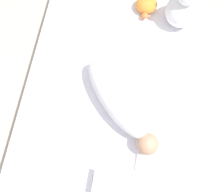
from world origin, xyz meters
TOP-DOWN VIEW (x-y plane):
  - ground_plane at (0.00, 0.00)m, footprint 12.00×12.00m
  - bed_mattress at (0.00, 0.00)m, footprint 1.42×0.89m
  - burp_cloth at (0.24, 0.27)m, footprint 0.24×0.15m
  - swaddled_baby at (0.05, 0.07)m, footprint 0.49×0.46m
  - bunny_plush at (-0.52, 0.33)m, footprint 0.19×0.19m
  - turtle_plush at (-0.57, 0.13)m, footprint 0.15×0.13m

SIDE VIEW (x-z plane):
  - ground_plane at x=0.00m, z-range 0.00..0.00m
  - bed_mattress at x=0.00m, z-range 0.00..0.22m
  - burp_cloth at x=0.24m, z-range 0.22..0.24m
  - turtle_plush at x=-0.57m, z-range 0.22..0.31m
  - swaddled_baby at x=0.05m, z-range 0.22..0.40m
  - bunny_plush at x=-0.52m, z-range 0.17..0.51m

